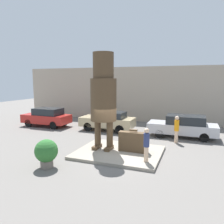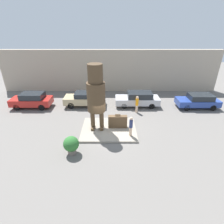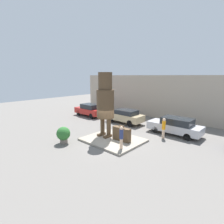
{
  "view_description": "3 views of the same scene",
  "coord_description": "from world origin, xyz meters",
  "views": [
    {
      "loc": [
        3.79,
        -11.03,
        4.05
      ],
      "look_at": [
        -0.32,
        -0.25,
        2.36
      ],
      "focal_mm": 35.0,
      "sensor_mm": 36.0,
      "label": 1
    },
    {
      "loc": [
        0.27,
        -12.66,
        8.07
      ],
      "look_at": [
        0.28,
        0.2,
        1.61
      ],
      "focal_mm": 28.0,
      "sensor_mm": 36.0,
      "label": 2
    },
    {
      "loc": [
        9.12,
        -10.12,
        5.27
      ],
      "look_at": [
        -0.34,
        0.26,
        2.34
      ],
      "focal_mm": 28.0,
      "sensor_mm": 36.0,
      "label": 3
    }
  ],
  "objects": [
    {
      "name": "parked_car_silver",
      "position": [
        3.09,
        4.99,
        0.82
      ],
      "size": [
        4.73,
        1.79,
        1.57
      ],
      "rotation": [
        0.0,
        0.0,
        3.14
      ],
      "color": "#B7B7BC",
      "rests_on": "ground_plane"
    },
    {
      "name": "giant_suitcase",
      "position": [
        0.75,
        0.2,
        0.71
      ],
      "size": [
        1.59,
        0.42,
        1.27
      ],
      "color": "#4C3823",
      "rests_on": "pedestal"
    },
    {
      "name": "parked_car_tan",
      "position": [
        -2.68,
        5.0,
        0.84
      ],
      "size": [
        4.34,
        1.79,
        1.55
      ],
      "rotation": [
        0.0,
        0.0,
        3.14
      ],
      "color": "tan",
      "rests_on": "ground_plane"
    },
    {
      "name": "building_backdrop",
      "position": [
        0.0,
        9.98,
        2.66
      ],
      "size": [
        28.0,
        0.6,
        5.33
      ],
      "color": "tan",
      "rests_on": "ground_plane"
    },
    {
      "name": "tourist",
      "position": [
        1.74,
        -1.05,
        1.06
      ],
      "size": [
        0.28,
        0.28,
        1.65
      ],
      "color": "beige",
      "rests_on": "pedestal"
    },
    {
      "name": "statue_figure",
      "position": [
        -0.97,
        0.13,
        3.31
      ],
      "size": [
        1.46,
        1.46,
        5.39
      ],
      "color": "#4C3823",
      "rests_on": "pedestal"
    },
    {
      "name": "planter_pot",
      "position": [
        -2.51,
        -3.04,
        0.76
      ],
      "size": [
        1.07,
        1.07,
        1.35
      ],
      "color": "#70665B",
      "rests_on": "ground_plane"
    },
    {
      "name": "worker_hivis",
      "position": [
        2.78,
        3.35,
        0.97
      ],
      "size": [
        0.3,
        0.3,
        1.77
      ],
      "color": "beige",
      "rests_on": "ground_plane"
    },
    {
      "name": "pedestal",
      "position": [
        0.0,
        0.0,
        0.08
      ],
      "size": [
        4.57,
        3.76,
        0.16
      ],
      "color": "gray",
      "rests_on": "ground_plane"
    },
    {
      "name": "parked_car_red",
      "position": [
        -8.31,
        4.6,
        0.86
      ],
      "size": [
        4.2,
        1.76,
        1.63
      ],
      "rotation": [
        0.0,
        0.0,
        3.14
      ],
      "color": "#B2231E",
      "rests_on": "ground_plane"
    },
    {
      "name": "parked_car_blue",
      "position": [
        9.48,
        4.54,
        0.8
      ],
      "size": [
        4.37,
        1.77,
        1.51
      ],
      "rotation": [
        0.0,
        0.0,
        3.14
      ],
      "color": "#284293",
      "rests_on": "ground_plane"
    },
    {
      "name": "ground_plane",
      "position": [
        0.0,
        0.0,
        0.0
      ],
      "size": [
        60.0,
        60.0,
        0.0
      ],
      "primitive_type": "plane",
      "color": "slate"
    }
  ]
}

